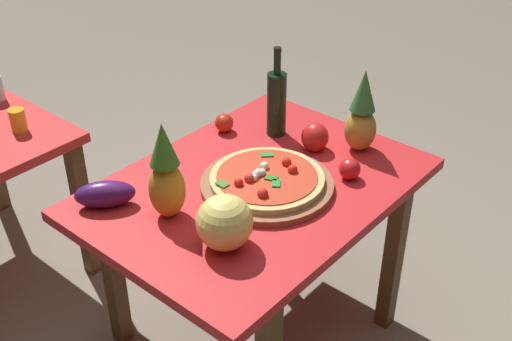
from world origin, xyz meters
name	(u,v)px	position (x,y,z in m)	size (l,w,h in m)	color
ground_plane	(255,329)	(0.00, 0.00, 0.00)	(10.00, 10.00, 0.00)	gray
display_table	(255,204)	(0.00, 0.00, 0.63)	(1.17, 0.86, 0.72)	brown
pizza_board	(267,185)	(0.01, -0.05, 0.73)	(0.46, 0.46, 0.03)	brown
pizza	(267,178)	(0.01, -0.05, 0.76)	(0.40, 0.40, 0.05)	tan
wine_bottle	(277,102)	(0.33, 0.17, 0.86)	(0.08, 0.08, 0.36)	black
pineapple_left	(362,115)	(0.44, -0.14, 0.87)	(0.12, 0.12, 0.32)	#B78B38
pineapple_right	(166,176)	(-0.32, 0.09, 0.87)	(0.12, 0.12, 0.34)	#BC8324
melon	(225,222)	(-0.32, -0.15, 0.81)	(0.17, 0.17, 0.17)	#E6D36A
bell_pepper	(315,137)	(0.33, -0.02, 0.77)	(0.10, 0.10, 0.11)	red
eggplant	(105,194)	(-0.42, 0.29, 0.77)	(0.20, 0.09, 0.09)	#451657
tomato_by_bottle	(350,169)	(0.24, -0.23, 0.76)	(0.08, 0.08, 0.08)	red
tomato_at_corner	(224,123)	(0.21, 0.34, 0.76)	(0.07, 0.07, 0.07)	red
drinking_glass_juice	(18,120)	(-0.32, 0.96, 0.77)	(0.06, 0.06, 0.09)	gold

